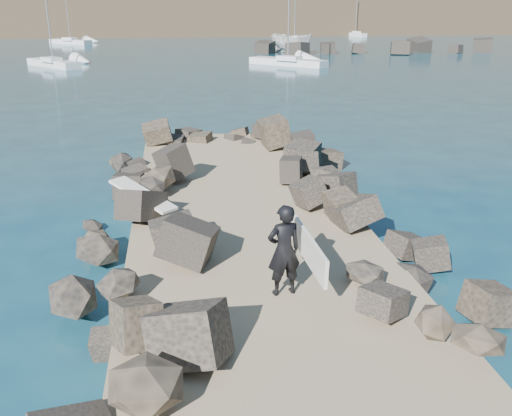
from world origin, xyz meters
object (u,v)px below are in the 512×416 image
object	(u,v)px
sailboat_c	(288,62)
surfer_with_board	(287,250)
surfboard_resting	(143,199)
boat_imported	(291,43)

from	to	relation	value
sailboat_c	surfer_with_board	bearing A→B (deg)	-101.19
surfboard_resting	sailboat_c	size ratio (longest dim) A/B	0.22
sailboat_c	boat_imported	bearing A→B (deg)	77.23
surfboard_resting	surfer_with_board	xyz separation A→B (m)	(2.97, -4.89, 0.49)
boat_imported	surfer_with_board	size ratio (longest dim) A/B	2.73
boat_imported	surfer_with_board	world-z (taller)	surfer_with_board
sailboat_c	surfboard_resting	bearing A→B (deg)	-106.24
surfboard_resting	boat_imported	bearing A→B (deg)	31.43
surfboard_resting	surfer_with_board	world-z (taller)	surfer_with_board
surfboard_resting	boat_imported	world-z (taller)	boat_imported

